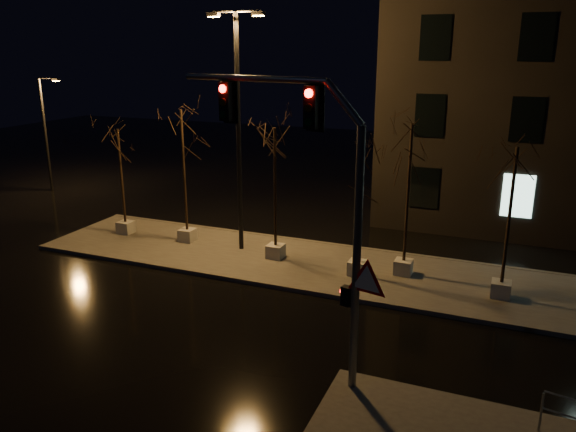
% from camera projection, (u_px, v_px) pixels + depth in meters
% --- Properties ---
extents(ground, '(90.00, 90.00, 0.00)m').
position_uv_depth(ground, '(226.00, 330.00, 17.33)').
color(ground, black).
rests_on(ground, ground).
extents(median, '(22.00, 5.00, 0.15)m').
position_uv_depth(median, '(297.00, 262.00, 22.63)').
color(median, '#4A4742').
rests_on(median, ground).
extents(tree_0, '(1.80, 1.80, 4.94)m').
position_uv_depth(tree_0, '(119.00, 153.00, 24.96)').
color(tree_0, '#B9B8AD').
rests_on(tree_0, median).
extents(tree_1, '(1.80, 1.80, 5.94)m').
position_uv_depth(tree_1, '(182.00, 140.00, 23.65)').
color(tree_1, '#B9B8AD').
rests_on(tree_1, median).
extents(tree_2, '(1.80, 1.80, 5.44)m').
position_uv_depth(tree_2, '(275.00, 158.00, 21.78)').
color(tree_2, '#B9B8AD').
rests_on(tree_2, median).
extents(tree_3, '(1.80, 1.80, 4.87)m').
position_uv_depth(tree_3, '(361.00, 179.00, 20.18)').
color(tree_3, '#B9B8AD').
rests_on(tree_3, median).
extents(tree_4, '(1.80, 1.80, 5.84)m').
position_uv_depth(tree_4, '(410.00, 159.00, 20.04)').
color(tree_4, '#B9B8AD').
rests_on(tree_4, median).
extents(tree_5, '(1.80, 1.80, 5.34)m').
position_uv_depth(tree_5, '(513.00, 182.00, 18.18)').
color(tree_5, '#B9B8AD').
rests_on(tree_5, median).
extents(traffic_signal_mast, '(6.04, 1.56, 7.57)m').
position_uv_depth(traffic_signal_mast, '(314.00, 188.00, 13.49)').
color(traffic_signal_mast, slate).
rests_on(traffic_signal_mast, sidewalk_corner).
extents(streetlight_main, '(2.39, 0.28, 9.61)m').
position_uv_depth(streetlight_main, '(238.00, 118.00, 22.43)').
color(streetlight_main, black).
rests_on(streetlight_main, median).
extents(streetlight_far, '(1.30, 0.55, 6.76)m').
position_uv_depth(streetlight_far, '(46.00, 130.00, 33.47)').
color(streetlight_far, black).
rests_on(streetlight_far, ground).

